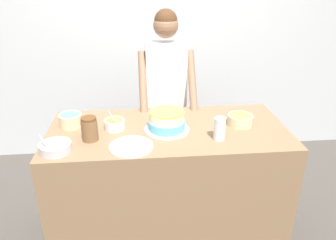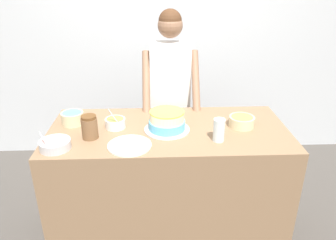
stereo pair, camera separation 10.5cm
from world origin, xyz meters
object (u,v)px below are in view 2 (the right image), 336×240
(stoneware_jar, at_px, (90,127))
(drinking_glass, at_px, (219,130))
(ceramic_plate, at_px, (130,146))
(frosting_bowl_olive, at_px, (115,123))
(person_baker, at_px, (170,86))
(frosting_bowl_pink, at_px, (55,144))
(frosting_bowl_blue, at_px, (73,118))
(cake, at_px, (167,121))
(frosting_bowl_yellow, at_px, (242,121))

(stoneware_jar, bearing_deg, drinking_glass, -5.02)
(stoneware_jar, bearing_deg, ceramic_plate, -25.77)
(frosting_bowl_olive, relative_size, ceramic_plate, 0.60)
(person_baker, distance_m, ceramic_plate, 0.89)
(frosting_bowl_pink, height_order, stoneware_jar, stoneware_jar)
(frosting_bowl_pink, height_order, frosting_bowl_blue, frosting_bowl_pink)
(frosting_bowl_olive, xyz_separation_m, frosting_bowl_blue, (-0.31, 0.07, 0.01))
(person_baker, bearing_deg, stoneware_jar, -127.87)
(cake, relative_size, frosting_bowl_yellow, 1.76)
(person_baker, bearing_deg, ceramic_plate, -109.19)
(frosting_bowl_olive, relative_size, stoneware_jar, 1.04)
(cake, xyz_separation_m, frosting_bowl_olive, (-0.35, 0.05, -0.03))
(stoneware_jar, bearing_deg, person_baker, 52.13)
(frosting_bowl_blue, bearing_deg, frosting_bowl_olive, -13.55)
(cake, height_order, frosting_bowl_pink, cake)
(cake, relative_size, drinking_glass, 2.07)
(frosting_bowl_blue, relative_size, ceramic_plate, 0.57)
(frosting_bowl_yellow, xyz_separation_m, stoneware_jar, (-1.02, -0.13, 0.04))
(frosting_bowl_yellow, distance_m, stoneware_jar, 1.03)
(stoneware_jar, bearing_deg, frosting_bowl_yellow, 7.33)
(frosting_bowl_yellow, bearing_deg, cake, -175.92)
(drinking_glass, height_order, stoneware_jar, stoneware_jar)
(frosting_bowl_olive, distance_m, ceramic_plate, 0.30)
(drinking_glass, height_order, ceramic_plate, drinking_glass)
(frosting_bowl_olive, bearing_deg, ceramic_plate, -67.31)
(frosting_bowl_pink, relative_size, drinking_glass, 1.26)
(person_baker, bearing_deg, frosting_bowl_olive, -125.82)
(drinking_glass, bearing_deg, frosting_bowl_pink, -176.45)
(frosting_bowl_blue, height_order, ceramic_plate, frosting_bowl_blue)
(frosting_bowl_blue, relative_size, stoneware_jar, 1.00)
(frosting_bowl_blue, xyz_separation_m, drinking_glass, (0.98, -0.29, 0.03))
(frosting_bowl_blue, distance_m, drinking_glass, 1.03)
(frosting_bowl_olive, bearing_deg, cake, -8.58)
(person_baker, xyz_separation_m, frosting_bowl_olive, (-0.40, -0.56, -0.07))
(ceramic_plate, bearing_deg, frosting_bowl_yellow, 18.67)
(person_baker, height_order, frosting_bowl_pink, person_baker)
(person_baker, bearing_deg, drinking_glass, -70.81)
(frosting_bowl_olive, xyz_separation_m, stoneware_jar, (-0.15, -0.15, 0.04))
(cake, distance_m, frosting_bowl_olive, 0.36)
(cake, height_order, frosting_bowl_yellow, cake)
(frosting_bowl_yellow, bearing_deg, stoneware_jar, -172.67)
(cake, bearing_deg, frosting_bowl_yellow, 4.08)
(frosting_bowl_pink, relative_size, stoneware_jar, 1.21)
(frosting_bowl_olive, distance_m, frosting_bowl_blue, 0.32)
(person_baker, bearing_deg, cake, -94.68)
(frosting_bowl_yellow, relative_size, stoneware_jar, 1.12)
(frosting_bowl_yellow, bearing_deg, frosting_bowl_pink, -167.59)
(frosting_bowl_olive, height_order, stoneware_jar, frosting_bowl_olive)
(frosting_bowl_olive, distance_m, stoneware_jar, 0.21)
(frosting_bowl_blue, xyz_separation_m, stoneware_jar, (0.16, -0.22, 0.03))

